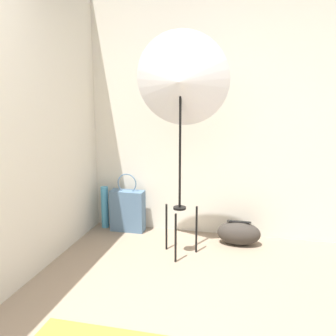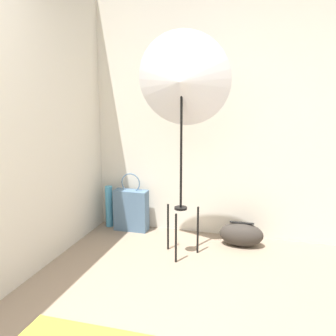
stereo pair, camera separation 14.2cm
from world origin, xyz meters
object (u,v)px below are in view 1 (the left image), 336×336
(duffel_bag, at_px, (239,233))
(photo_umbrella, at_px, (180,82))
(tote_bag, at_px, (128,210))
(paper_roll, at_px, (105,207))

(duffel_bag, bearing_deg, photo_umbrella, -145.05)
(photo_umbrella, height_order, tote_bag, photo_umbrella)
(duffel_bag, height_order, paper_roll, paper_roll)
(duffel_bag, distance_m, paper_roll, 1.51)
(tote_bag, distance_m, duffel_bag, 1.22)
(duffel_bag, relative_size, paper_roll, 0.92)
(paper_roll, bearing_deg, tote_bag, -8.80)
(tote_bag, xyz_separation_m, duffel_bag, (1.21, -0.11, -0.11))
(tote_bag, bearing_deg, duffel_bag, -5.08)
(photo_umbrella, distance_m, tote_bag, 1.60)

